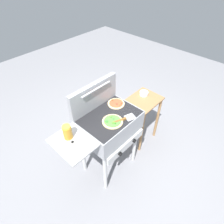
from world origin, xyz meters
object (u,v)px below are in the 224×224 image
object	(u,v)px
pizza_pepperoni	(116,104)
topping_bowl_near	(144,93)
spatula	(124,119)
grill	(108,126)
prep_table	(142,111)
sauce_jar	(67,132)
pizza_veggie	(112,121)

from	to	relation	value
pizza_pepperoni	topping_bowl_near	xyz separation A→B (m)	(0.54, -0.01, -0.15)
spatula	topping_bowl_near	xyz separation A→B (m)	(0.68, 0.22, -0.15)
grill	prep_table	bearing A→B (deg)	0.37
sauce_jar	prep_table	xyz separation A→B (m)	(1.13, -0.07, -0.44)
pizza_veggie	topping_bowl_near	distance (m)	0.81
pizza_pepperoni	topping_bowl_near	world-z (taller)	pizza_pepperoni
sauce_jar	prep_table	distance (m)	1.22
pizza_veggie	spatula	size ratio (longest dim) A/B	0.80
prep_table	spatula	bearing A→B (deg)	-165.45
spatula	topping_bowl_near	bearing A→B (deg)	17.76
spatula	topping_bowl_near	size ratio (longest dim) A/B	2.34
topping_bowl_near	grill	bearing A→B (deg)	-174.99
pizza_pepperoni	topping_bowl_near	bearing A→B (deg)	-0.84
grill	pizza_pepperoni	xyz separation A→B (m)	(0.21, 0.07, 0.15)
sauce_jar	grill	bearing A→B (deg)	-9.37
pizza_pepperoni	grill	bearing A→B (deg)	-160.65
grill	sauce_jar	bearing A→B (deg)	170.63
sauce_jar	prep_table	bearing A→B (deg)	-3.59
spatula	prep_table	world-z (taller)	spatula
pizza_veggie	sauce_jar	distance (m)	0.46
spatula	prep_table	bearing A→B (deg)	14.55
grill	pizza_veggie	world-z (taller)	pizza_veggie
pizza_veggie	pizza_pepperoni	size ratio (longest dim) A/B	1.12
sauce_jar	prep_table	world-z (taller)	sauce_jar
pizza_veggie	prep_table	bearing A→B (deg)	7.36
grill	spatula	xyz separation A→B (m)	(0.07, -0.15, 0.15)
prep_table	sauce_jar	bearing A→B (deg)	176.41
pizza_veggie	pizza_pepperoni	xyz separation A→B (m)	(0.24, 0.16, 0.00)
grill	pizza_pepperoni	bearing A→B (deg)	19.35
pizza_pepperoni	spatula	distance (m)	0.26
pizza_veggie	sauce_jar	bearing A→B (deg)	159.33
sauce_jar	prep_table	size ratio (longest dim) A/B	0.20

